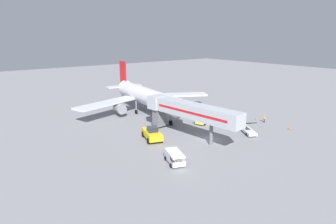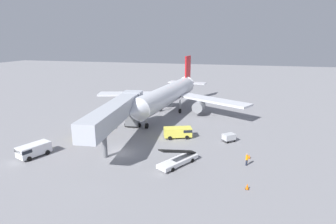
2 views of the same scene
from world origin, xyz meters
name	(u,v)px [view 1 (image 1 of 2)]	position (x,y,z in m)	size (l,w,h in m)	color
ground_plane	(209,140)	(0.00, 0.00, 0.00)	(300.00, 300.00, 0.00)	gray
airplane_at_gate	(145,96)	(1.45, 24.26, 4.43)	(37.07, 37.29, 12.27)	silver
jet_bridge	(186,111)	(-2.22, 4.32, 5.26)	(5.26, 22.53, 6.99)	#B2B7C1
pushback_tug	(152,134)	(-8.66, 6.78, 1.22)	(4.47, 6.62, 2.62)	yellow
belt_loader_truck	(247,129)	(9.19, -1.78, 0.76)	(4.92, 6.51, 3.14)	white
service_van_near_right	(204,119)	(7.01, 8.64, 1.06)	(5.18, 3.54, 1.83)	#E5DB4C
service_van_mid_right	(175,157)	(-12.02, -4.28, 1.05)	(3.56, 4.98, 1.81)	white
baggage_cart_near_left	(228,114)	(15.62, 8.88, 0.75)	(2.40, 2.33, 1.35)	#38383D
ground_crew_worker_foreground	(264,119)	(18.30, 0.37, 0.93)	(0.36, 0.36, 1.76)	#1E2333
safety_cone_alpha	(256,119)	(18.74, 2.82, 0.29)	(0.39, 0.39, 0.59)	black
safety_cone_bravo	(289,128)	(18.23, -5.88, 0.34)	(0.45, 0.45, 0.68)	black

